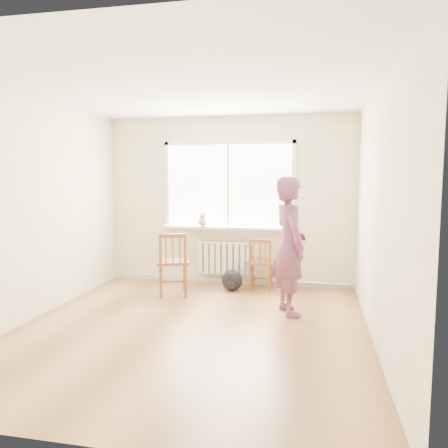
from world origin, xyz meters
The scene contains 13 objects.
floor centered at (0.00, 0.00, 0.00)m, with size 4.50×4.50×0.00m, color #A97245.
ceiling centered at (0.00, 0.00, 2.70)m, with size 4.50×4.50×0.00m, color white.
back_wall centered at (0.00, 2.25, 1.35)m, with size 4.00×0.01×2.70m, color #F0E6C0.
window centered at (0.00, 2.22, 1.66)m, with size 2.12×0.05×1.42m.
windowsill centered at (0.00, 2.14, 0.93)m, with size 2.15×0.22×0.04m, color white.
radiator centered at (0.00, 2.16, 0.44)m, with size 1.00×0.12×0.55m.
heating_pipe centered at (1.25, 2.19, 0.08)m, with size 0.04×0.04×1.40m, color silver.
baseboard centered at (0.00, 2.23, 0.04)m, with size 4.00×0.03×0.08m, color beige.
chair_left centered at (-0.65, 1.31, 0.47)m, with size 0.59×0.57×0.94m.
chair_right centered at (0.56, 1.91, 0.41)m, with size 0.40×0.38×0.81m.
person centered at (1.06, 0.83, 0.87)m, with size 0.64×0.42×1.75m, color #AE3A53.
cat centered at (-0.38, 2.06, 1.05)m, with size 0.21×0.37×0.25m.
backpack centered at (0.14, 1.78, 0.16)m, with size 0.32×0.24×0.32m, color black.
Camera 1 is at (1.37, -4.66, 1.74)m, focal length 35.00 mm.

